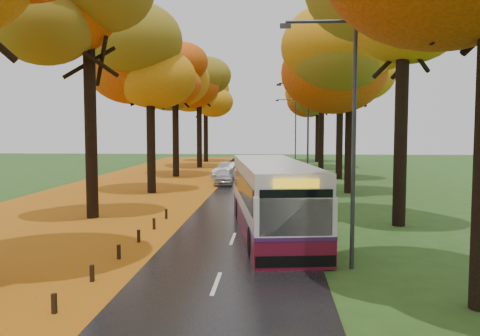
# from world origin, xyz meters

# --- Properties ---
(road) EXTENTS (6.50, 90.00, 0.04)m
(road) POSITION_xyz_m (0.00, 25.00, 0.02)
(road) COLOR black
(road) RESTS_ON ground
(centre_line) EXTENTS (0.12, 90.00, 0.01)m
(centre_line) POSITION_xyz_m (0.00, 25.00, 0.04)
(centre_line) COLOR silver
(centre_line) RESTS_ON road
(leaf_verge) EXTENTS (12.00, 90.00, 0.02)m
(leaf_verge) POSITION_xyz_m (-9.00, 25.00, 0.01)
(leaf_verge) COLOR #9B4C0E
(leaf_verge) RESTS_ON ground
(leaf_drift) EXTENTS (0.90, 90.00, 0.01)m
(leaf_drift) POSITION_xyz_m (-3.05, 25.00, 0.04)
(leaf_drift) COLOR #B06B12
(leaf_drift) RESTS_ON road
(trees_left) EXTENTS (9.20, 74.00, 13.88)m
(trees_left) POSITION_xyz_m (-7.18, 27.06, 9.53)
(trees_left) COLOR black
(trees_left) RESTS_ON ground
(trees_right) EXTENTS (9.30, 74.20, 13.96)m
(trees_right) POSITION_xyz_m (7.19, 26.91, 9.69)
(trees_right) COLOR black
(trees_right) RESTS_ON ground
(bollard_row) EXTENTS (0.11, 23.51, 0.52)m
(bollard_row) POSITION_xyz_m (-3.70, 4.70, 0.26)
(bollard_row) COLOR black
(bollard_row) RESTS_ON ground
(streetlamp_near) EXTENTS (2.45, 0.18, 8.00)m
(streetlamp_near) POSITION_xyz_m (3.95, 8.00, 4.71)
(streetlamp_near) COLOR #333538
(streetlamp_near) RESTS_ON ground
(streetlamp_mid) EXTENTS (2.45, 0.18, 8.00)m
(streetlamp_mid) POSITION_xyz_m (3.95, 30.00, 4.71)
(streetlamp_mid) COLOR #333538
(streetlamp_mid) RESTS_ON ground
(streetlamp_far) EXTENTS (2.45, 0.18, 8.00)m
(streetlamp_far) POSITION_xyz_m (3.95, 52.00, 4.71)
(streetlamp_far) COLOR #333538
(streetlamp_far) RESTS_ON ground
(bus) EXTENTS (4.20, 11.92, 3.07)m
(bus) POSITION_xyz_m (1.59, 13.23, 1.65)
(bus) COLOR #570D20
(bus) RESTS_ON road
(car_white) EXTENTS (1.67, 3.72, 1.24)m
(car_white) POSITION_xyz_m (-2.35, 31.79, 0.66)
(car_white) COLOR #B8B8BD
(car_white) RESTS_ON road
(car_silver) EXTENTS (2.88, 4.67, 1.45)m
(car_silver) POSITION_xyz_m (-2.35, 36.69, 0.77)
(car_silver) COLOR #9FA2A7
(car_silver) RESTS_ON road
(car_dark) EXTENTS (2.99, 4.71, 1.27)m
(car_dark) POSITION_xyz_m (-2.27, 47.57, 0.68)
(car_dark) COLOR black
(car_dark) RESTS_ON road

